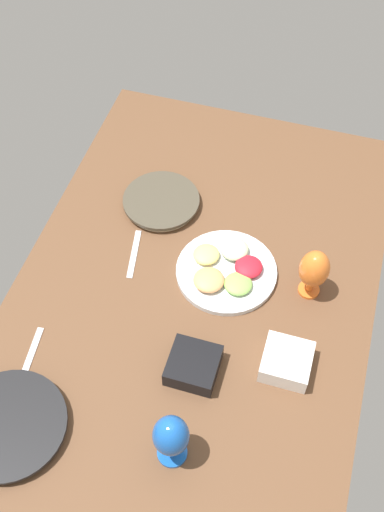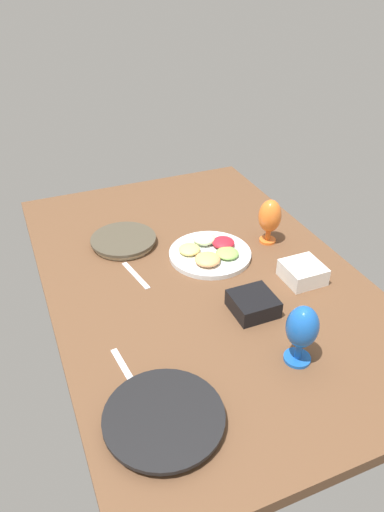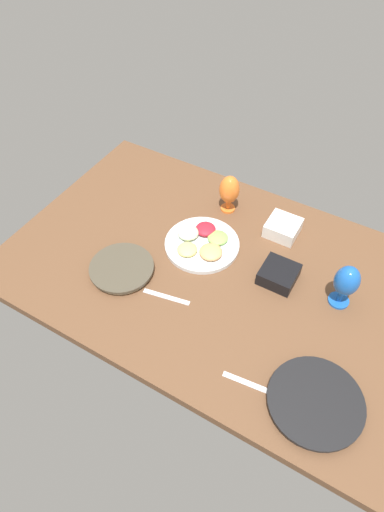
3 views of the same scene
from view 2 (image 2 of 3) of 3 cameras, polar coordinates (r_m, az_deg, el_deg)
name	(u,v)px [view 2 (image 2 of 3)]	position (r cm, az deg, el deg)	size (l,w,h in cm)	color
ground_plane	(201,279)	(167.74, 1.05, -2.72)	(160.00, 104.00, 4.00)	brown
dinner_plate_left	(164,419)	(121.23, -3.37, -18.86)	(29.58, 29.58, 3.11)	#4C4C51
dinner_plate_right	(124,241)	(183.65, -8.16, 1.80)	(24.77, 24.77, 2.90)	beige
fruit_platter	(210,252)	(174.96, 2.17, 0.51)	(30.12, 30.12, 5.33)	silver
hurricane_glass_orange	(270,217)	(181.32, 9.27, 4.59)	(8.63, 8.63, 17.66)	orange
hurricane_glass_blue	(302,329)	(131.36, 12.99, -8.48)	(8.80, 8.80, 18.47)	blue
square_bowl_white	(303,271)	(166.36, 13.08, -1.81)	(12.84, 12.84, 6.03)	white
square_bowl_black	(253,303)	(150.36, 7.30, -5.58)	(13.20, 13.20, 5.61)	black
fork_by_left_plate	(126,370)	(134.10, -7.93, -13.32)	(18.00, 1.80, 0.60)	silver
fork_by_right_plate	(136,275)	(166.78, -6.74, -2.26)	(18.00, 1.80, 0.60)	silver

